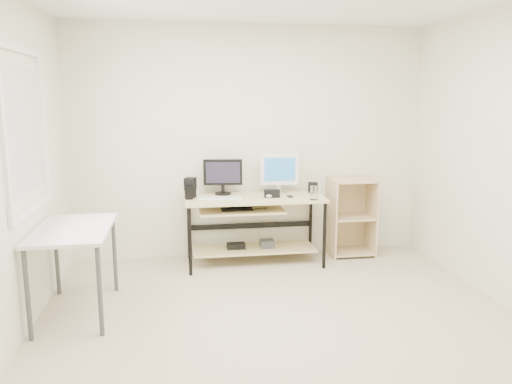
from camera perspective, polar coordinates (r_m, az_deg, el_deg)
The scene contains 16 objects.
room at distance 3.71m, azimuth 1.45°, elevation 3.12°, with size 4.01×4.01×2.62m.
desk at distance 5.44m, azimuth -0.45°, elevation -2.72°, with size 1.50×0.65×0.75m.
side_table at distance 4.42m, azimuth -20.13°, elevation -4.85°, with size 0.60×1.00×0.75m.
shelf_unit at distance 5.89m, azimuth 10.71°, elevation -2.71°, with size 0.50×0.40×0.90m.
black_monitor at distance 5.49m, azimuth -3.81°, elevation 2.02°, with size 0.43×0.18×0.39m.
white_imac at distance 5.55m, azimuth 2.68°, elevation 2.53°, with size 0.43×0.14×0.46m.
keyboard at distance 5.31m, azimuth -4.14°, elevation -0.66°, with size 0.47×0.13×0.02m, color silver.
mouse at distance 5.34m, azimuth 1.45°, elevation -0.43°, with size 0.07×0.12×0.04m, color #BBBBC0.
center_speaker at distance 5.36m, azimuth 1.84°, elevation -0.17°, with size 0.17×0.07×0.08m, color black.
speaker_left at distance 5.38m, azimuth -7.52°, elevation 0.56°, with size 0.14×0.14×0.22m.
speaker_right at distance 5.68m, azimuth 6.52°, elevation 0.54°, with size 0.09×0.09×0.11m, color black.
audio_controller at distance 5.29m, azimuth -7.66°, elevation -0.04°, with size 0.08×0.05×0.15m, color black.
volume_puck at distance 5.31m, azimuth -7.68°, elevation -0.68°, with size 0.07×0.07×0.03m, color black.
smartphone at distance 5.40m, azimuth 3.90°, elevation -0.51°, with size 0.06×0.11×0.01m, color black.
coaster at distance 5.26m, azimuth 6.60°, elevation -0.88°, with size 0.09×0.09×0.01m, color olive.
drinking_glass at distance 5.24m, azimuth 6.62°, elevation -0.07°, with size 0.07×0.07×0.15m, color white.
Camera 1 is at (-0.79, -3.58, 1.82)m, focal length 35.00 mm.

